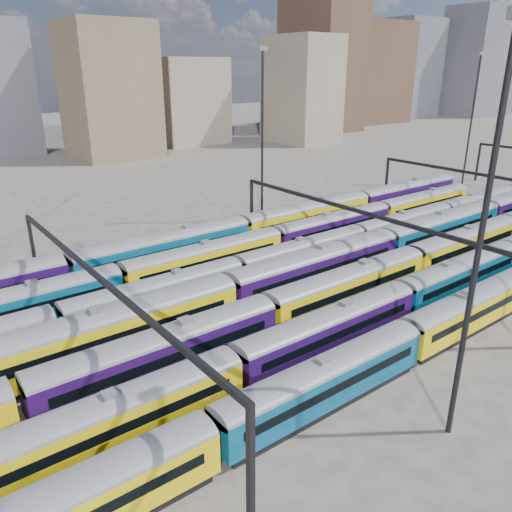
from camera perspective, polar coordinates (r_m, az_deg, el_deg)
ground at (r=52.89m, az=3.84°, el=-4.85°), size 500.00×500.00×0.00m
rake_1 at (r=37.23m, az=-2.43°, el=-12.36°), size 115.61×2.82×4.74m
rake_2 at (r=50.76m, az=10.52°, el=-3.00°), size 102.86×3.01×5.07m
rake_3 at (r=54.09m, az=6.96°, el=-0.93°), size 160.28×3.35×5.65m
rake_4 at (r=65.81m, az=11.53°, el=2.30°), size 113.64×2.77×4.66m
rake_5 at (r=52.89m, az=-15.28°, el=-2.44°), size 122.41×2.99×5.03m
rake_6 at (r=59.93m, az=-10.42°, el=1.06°), size 114.02×3.34×5.64m
gantry_1 at (r=40.85m, az=-17.68°, el=-3.39°), size 0.35×40.35×8.03m
gantry_2 at (r=57.15m, az=11.63°, el=4.04°), size 0.35×40.35×8.03m
gantry_3 at (r=81.63m, az=25.90°, el=7.37°), size 0.35×40.35×8.03m
mast_2 at (r=31.23m, az=24.37°, el=2.40°), size 1.40×0.50×25.60m
mast_3 at (r=76.28m, az=0.72°, el=14.10°), size 1.40×0.50×25.60m
mast_5 at (r=111.89m, az=23.48°, el=14.60°), size 1.40×0.50×25.60m
skyline at (r=196.49m, az=7.11°, el=20.05°), size 399.22×60.48×50.03m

